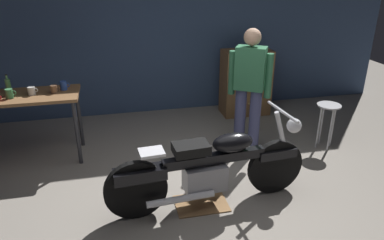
{
  "coord_description": "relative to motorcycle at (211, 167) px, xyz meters",
  "views": [
    {
      "loc": [
        -0.89,
        -3.24,
        2.39
      ],
      "look_at": [
        0.0,
        0.7,
        0.65
      ],
      "focal_mm": 33.85,
      "sensor_mm": 36.0,
      "label": 1
    }
  ],
  "objects": [
    {
      "name": "ground_plane",
      "position": [
        -0.03,
        0.1,
        -0.45
      ],
      "size": [
        12.0,
        12.0,
        0.0
      ],
      "primitive_type": "plane",
      "color": "gray"
    },
    {
      "name": "back_wall",
      "position": [
        -0.03,
        2.9,
        1.1
      ],
      "size": [
        8.0,
        0.12,
        3.1
      ],
      "primitive_type": "cube",
      "color": "#384C70",
      "rests_on": "ground_plane"
    },
    {
      "name": "workbench",
      "position": [
        -2.01,
        1.47,
        0.34
      ],
      "size": [
        1.3,
        0.64,
        0.9
      ],
      "color": "brown",
      "rests_on": "ground_plane"
    },
    {
      "name": "motorcycle",
      "position": [
        0.0,
        0.0,
        0.0
      ],
      "size": [
        2.19,
        0.6,
        1.0
      ],
      "rotation": [
        0.0,
        0.0,
        0.07
      ],
      "color": "black",
      "rests_on": "ground_plane"
    },
    {
      "name": "person_standing",
      "position": [
        0.82,
        1.12,
        0.48
      ],
      "size": [
        0.5,
        0.39,
        1.67
      ],
      "rotation": [
        0.0,
        0.0,
        2.59
      ],
      "color": "#464A75",
      "rests_on": "ground_plane"
    },
    {
      "name": "shop_stool",
      "position": [
        1.92,
        0.92,
        0.05
      ],
      "size": [
        0.32,
        0.32,
        0.64
      ],
      "color": "#B2B2B7",
      "rests_on": "ground_plane"
    },
    {
      "name": "wooden_dresser",
      "position": [
        1.27,
        2.4,
        0.1
      ],
      "size": [
        0.8,
        0.47,
        1.1
      ],
      "color": "brown",
      "rests_on": "ground_plane"
    },
    {
      "name": "drip_tray",
      "position": [
        -0.1,
        0.0,
        -0.44
      ],
      "size": [
        0.56,
        0.4,
        0.01
      ],
      "primitive_type": "cube",
      "color": "olive",
      "rests_on": "ground_plane"
    },
    {
      "name": "mug_green_speckled",
      "position": [
        -2.15,
        1.38,
        0.51
      ],
      "size": [
        0.12,
        0.09,
        0.11
      ],
      "color": "#3D7F4C",
      "rests_on": "workbench"
    },
    {
      "name": "mug_brown_stoneware",
      "position": [
        -1.65,
        1.47,
        0.5
      ],
      "size": [
        0.12,
        0.09,
        0.1
      ],
      "color": "brown",
      "rests_on": "workbench"
    },
    {
      "name": "mug_blue_enamel",
      "position": [
        -1.55,
        1.57,
        0.51
      ],
      "size": [
        0.12,
        0.09,
        0.11
      ],
      "color": "#2D51AD",
      "rests_on": "workbench"
    },
    {
      "name": "mug_white_ceramic",
      "position": [
        -1.92,
        1.45,
        0.5
      ],
      "size": [
        0.12,
        0.09,
        0.1
      ],
      "color": "white",
      "rests_on": "workbench"
    },
    {
      "name": "bottle",
      "position": [
        -2.2,
        1.58,
        0.55
      ],
      "size": [
        0.06,
        0.06,
        0.24
      ],
      "color": "#4C8C4C",
      "rests_on": "workbench"
    }
  ]
}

